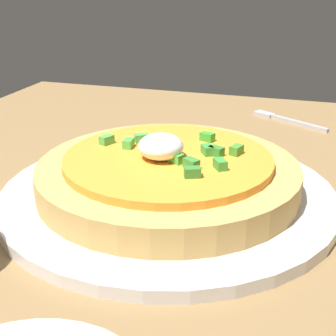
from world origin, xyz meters
TOP-DOWN VIEW (x-y plane):
  - dining_table at (0.00, 0.00)cm, footprint 91.23×65.33cm
  - plate at (6.36, -3.38)cm, footprint 29.53×29.53cm
  - pizza at (6.35, -3.38)cm, footprint 22.90×22.90cm
  - fork at (33.75, -11.24)cm, footprint 6.75×10.24cm

SIDE VIEW (x-z plane):
  - dining_table at x=0.00cm, z-range 0.00..3.47cm
  - fork at x=33.75cm, z-range 3.47..3.97cm
  - plate at x=6.36cm, z-range 3.47..4.52cm
  - pizza at x=6.35cm, z-range 3.41..8.69cm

